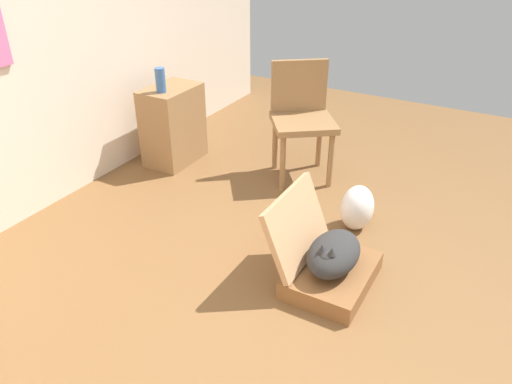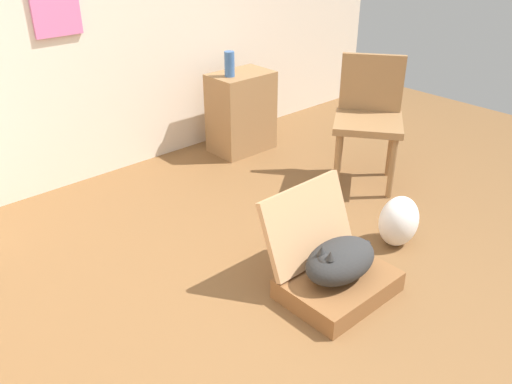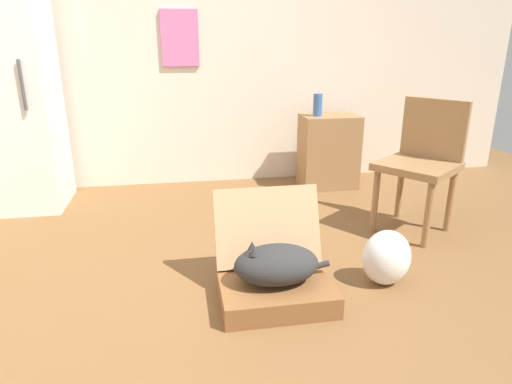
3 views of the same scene
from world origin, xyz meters
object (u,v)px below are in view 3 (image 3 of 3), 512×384
object	(u,v)px
suitcase_base	(276,292)
plastic_bag_white	(386,258)
side_table	(328,152)
chair	(422,159)
cat	(275,264)
vase_tall	(318,105)
refrigerator	(12,94)

from	to	relation	value
suitcase_base	plastic_bag_white	distance (m)	0.65
plastic_bag_white	suitcase_base	bearing A→B (deg)	-172.96
side_table	chair	bearing A→B (deg)	-73.50
cat	vase_tall	size ratio (longest dim) A/B	2.65
chair	suitcase_base	bearing A→B (deg)	-93.83
suitcase_base	refrigerator	distance (m)	2.59
cat	vase_tall	xyz separation A→B (m)	(0.76, 1.81, 0.54)
vase_tall	refrigerator	bearing A→B (deg)	-179.21
suitcase_base	vase_tall	xyz separation A→B (m)	(0.76, 1.81, 0.70)
suitcase_base	vase_tall	distance (m)	2.08
plastic_bag_white	chair	xyz separation A→B (m)	(0.55, 0.69, 0.36)
refrigerator	side_table	xyz separation A→B (m)	(2.57, 0.05, -0.57)
cat	chair	size ratio (longest dim) A/B	0.56
cat	refrigerator	size ratio (longest dim) A/B	0.28
cat	side_table	bearing A→B (deg)	64.01
refrigerator	chair	distance (m)	3.08
refrigerator	chair	xyz separation A→B (m)	(2.89, -1.00, -0.39)
side_table	vase_tall	size ratio (longest dim) A/B	3.40
side_table	chair	xyz separation A→B (m)	(0.31, -1.05, 0.19)
refrigerator	vase_tall	xyz separation A→B (m)	(2.45, 0.03, -0.15)
suitcase_base	side_table	world-z (taller)	side_table
cat	vase_tall	distance (m)	2.03
side_table	refrigerator	bearing A→B (deg)	-178.88
cat	side_table	size ratio (longest dim) A/B	0.78
cat	plastic_bag_white	distance (m)	0.65
chair	plastic_bag_white	bearing A→B (deg)	-75.37
cat	plastic_bag_white	xyz separation A→B (m)	(0.64, 0.08, -0.06)
side_table	plastic_bag_white	bearing A→B (deg)	-97.94
plastic_bag_white	side_table	distance (m)	1.77
cat	side_table	xyz separation A→B (m)	(0.89, 1.82, 0.11)
cat	refrigerator	xyz separation A→B (m)	(-1.69, 1.77, 0.69)
chair	side_table	bearing A→B (deg)	159.81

